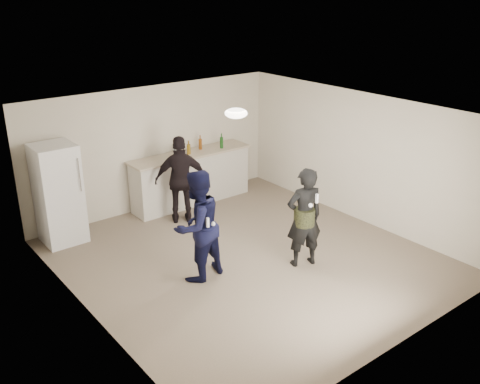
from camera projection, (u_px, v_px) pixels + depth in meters
floor at (247, 258)px, 9.06m from camera, size 6.00×6.00×0.00m
ceiling at (248, 114)px, 8.14m from camera, size 6.00×6.00×0.00m
wall_back at (154, 148)px, 10.79m from camera, size 6.00×0.00×6.00m
wall_front at (405, 261)px, 6.41m from camera, size 6.00×0.00×6.00m
wall_left at (85, 237)px, 7.02m from camera, size 0.00×6.00×6.00m
wall_right at (359, 157)px, 10.19m from camera, size 0.00×6.00×6.00m
counter at (191, 179)px, 11.19m from camera, size 2.60×0.56×1.05m
counter_top at (190, 154)px, 10.99m from camera, size 2.68×0.64×0.04m
fridge at (58, 194)px, 9.38m from camera, size 0.70×0.70×1.80m
fridge_handle at (79, 175)px, 9.12m from camera, size 0.02×0.02×0.60m
ceiling_dome at (236, 113)px, 8.38m from camera, size 0.36×0.36×0.16m
shaker at (176, 150)px, 10.91m from camera, size 0.08×0.08×0.17m
man at (197, 226)px, 8.18m from camera, size 0.97×0.81×1.78m
woman at (304, 218)px, 8.59m from camera, size 0.71×0.58×1.68m
camo_shorts at (304, 217)px, 8.59m from camera, size 0.34×0.34×0.28m
spectator at (181, 180)px, 10.17m from camera, size 1.08×0.86×1.71m
remote_man at (208, 222)px, 7.91m from camera, size 0.04×0.04×0.15m
nunchuk_man at (213, 224)px, 8.03m from camera, size 0.07×0.07×0.07m
remote_woman at (317, 198)px, 8.26m from camera, size 0.04×0.04×0.15m
nunchuk_woman at (311, 205)px, 8.26m from camera, size 0.07×0.07×0.07m
bottle_cluster at (195, 147)px, 11.01m from camera, size 1.18×0.28×0.24m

